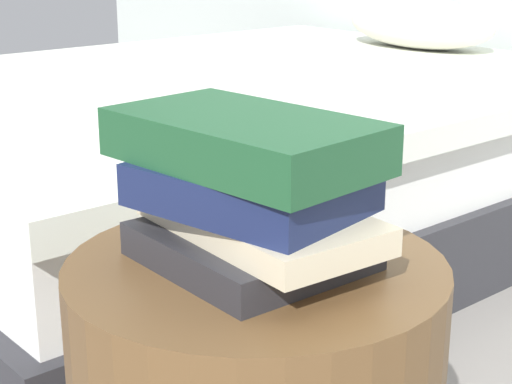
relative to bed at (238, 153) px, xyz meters
name	(u,v)px	position (x,y,z in m)	size (l,w,h in m)	color
bed	(238,153)	(0.00, 0.00, 0.00)	(1.54, 2.00, 0.62)	#2D2D33
book_charcoal	(254,245)	(1.09, -0.87, 0.26)	(0.23, 0.21, 0.04)	#28282D
book_cream	(260,220)	(1.11, -0.88, 0.30)	(0.29, 0.16, 0.03)	beige
book_navy	(248,186)	(1.10, -0.89, 0.34)	(0.24, 0.18, 0.05)	#19234C
book_forest	(244,140)	(1.09, -0.89, 0.39)	(0.30, 0.17, 0.05)	#1E512D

